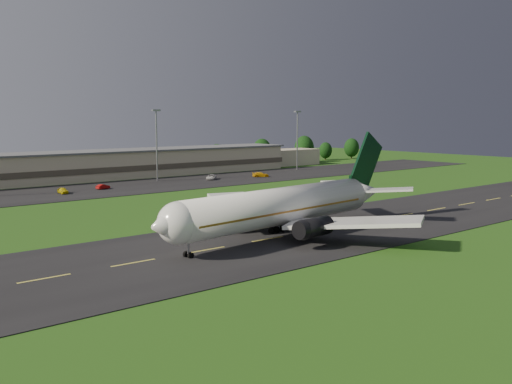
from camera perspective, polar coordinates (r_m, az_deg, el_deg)
ground at (r=100.46m, az=10.75°, el=-3.02°), size 360.00×360.00×0.00m
taxiway at (r=100.46m, az=10.75°, el=-2.99°), size 220.00×30.00×0.10m
apron at (r=156.07m, az=-9.97°, el=0.72°), size 260.00×30.00×0.10m
airliner at (r=86.22m, az=2.67°, el=-1.48°), size 51.22×41.91×15.57m
terminal at (r=179.90m, az=-12.02°, el=2.80°), size 145.00×16.00×8.40m
light_mast_centre at (r=164.54m, az=-9.93°, el=5.49°), size 2.40×1.20×20.35m
light_mast_east at (r=197.53m, az=4.16°, el=5.89°), size 2.40×1.20×20.35m
tree_line at (r=206.03m, az=-4.57°, el=3.78°), size 199.95×9.49×10.77m
service_vehicle_a at (r=143.03m, az=-18.76°, el=0.14°), size 1.95×4.33×1.45m
service_vehicle_b at (r=149.08m, az=-15.06°, el=0.52°), size 4.00×2.48×1.24m
service_vehicle_c at (r=166.80m, az=-4.49°, el=1.50°), size 5.34×5.46×1.45m
service_vehicle_d at (r=173.55m, az=0.46°, el=1.76°), size 5.42×4.33×1.47m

